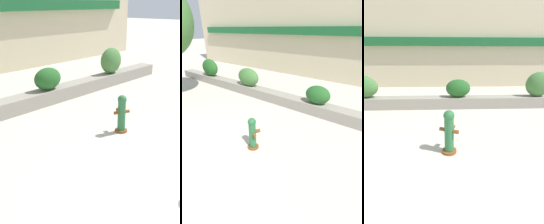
% 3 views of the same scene
% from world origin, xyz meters
% --- Properties ---
extents(ground_plane, '(120.00, 120.00, 0.00)m').
position_xyz_m(ground_plane, '(0.00, 0.00, 0.00)').
color(ground_plane, beige).
extents(hedge_bush_2, '(1.11, 0.70, 0.80)m').
position_xyz_m(hedge_bush_2, '(2.22, 6.00, 0.90)').
color(hedge_bush_2, '#235B23').
rests_on(hedge_bush_2, planter_wall_low).
extents(hedge_bush_3, '(1.18, 0.70, 1.12)m').
position_xyz_m(hedge_bush_3, '(5.94, 6.00, 1.06)').
color(hedge_bush_3, '#427538').
rests_on(hedge_bush_3, planter_wall_low).
extents(fire_hydrant, '(0.47, 0.48, 1.08)m').
position_xyz_m(fire_hydrant, '(1.77, 2.39, 0.55)').
color(fire_hydrant, brown).
rests_on(fire_hydrant, ground).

